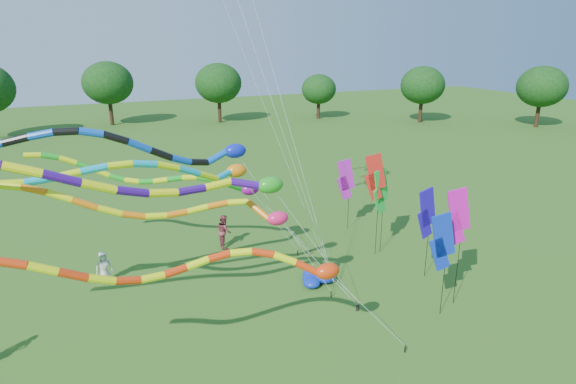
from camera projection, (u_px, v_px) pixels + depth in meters
name	position (u px, v px, depth m)	size (l,w,h in m)	color
ground	(328.00, 354.00, 17.49)	(160.00, 160.00, 0.00)	#225416
tree_ring	(383.00, 288.00, 10.84)	(118.05, 116.25, 9.68)	#382314
tube_kite_red	(215.00, 268.00, 14.59)	(12.76, 1.69, 6.26)	black
tube_kite_orange	(167.00, 207.00, 17.73)	(13.70, 3.79, 6.89)	black
tube_kite_purple	(112.00, 181.00, 14.88)	(17.39, 1.21, 8.69)	black
tube_kite_blue	(131.00, 148.00, 15.60)	(14.00, 1.12, 9.00)	black
tube_kite_cyan	(129.00, 173.00, 18.56)	(15.96, 3.77, 8.19)	black
tube_kite_green	(173.00, 179.00, 23.68)	(12.75, 4.51, 6.41)	black
banner_pole_blue_a	(442.00, 242.00, 19.04)	(1.15, 0.33, 4.52)	black
banner_pole_red	(375.00, 178.00, 24.33)	(1.13, 0.43, 5.52)	black
banner_pole_green	(381.00, 191.00, 24.71)	(1.14, 0.37, 4.74)	black
banner_pole_blue_b	(427.00, 213.00, 22.15)	(1.16, 0.20, 4.53)	black
banner_pole_violet	(346.00, 180.00, 28.14)	(1.16, 0.27, 4.35)	black
banner_pole_magenta_b	(458.00, 217.00, 19.63)	(1.13, 0.41, 5.28)	black
blue_nylon_heap	(318.00, 276.00, 22.70)	(1.69, 1.53, 0.58)	#0D28B1
person_a	(104.00, 267.00, 22.48)	(0.75, 0.49, 1.54)	beige
person_c	(224.00, 231.00, 26.27)	(0.90, 0.70, 1.86)	maroon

